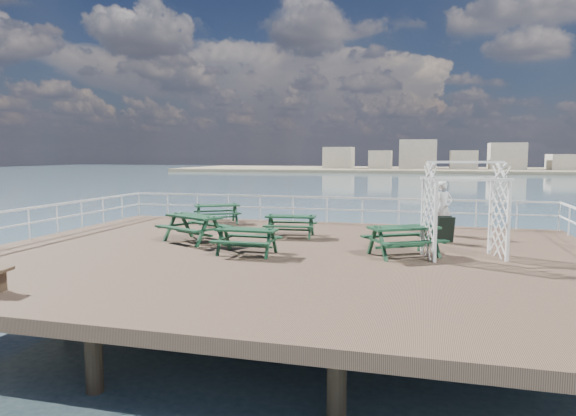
# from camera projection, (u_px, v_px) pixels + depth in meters

# --- Properties ---
(ground) EXTENTS (18.00, 14.00, 0.30)m
(ground) POSITION_uv_depth(u_px,v_px,m) (284.00, 257.00, 14.97)
(ground) COLOR brown
(ground) RESTS_ON ground
(sea_backdrop) EXTENTS (300.00, 300.00, 9.20)m
(sea_backdrop) POSITION_uv_depth(u_px,v_px,m) (457.00, 166.00, 140.64)
(sea_backdrop) COLOR #415D6D
(sea_backdrop) RESTS_ON ground
(railing) EXTENTS (17.77, 13.76, 1.10)m
(railing) POSITION_uv_depth(u_px,v_px,m) (302.00, 213.00, 17.35)
(railing) COLOR silver
(railing) RESTS_ON ground
(picnic_table_a) EXTENTS (2.29, 2.16, 0.88)m
(picnic_table_a) POSITION_uv_depth(u_px,v_px,m) (217.00, 210.00, 21.22)
(picnic_table_a) COLOR #133620
(picnic_table_a) RESTS_ON ground
(picnic_table_b) EXTENTS (1.82, 1.51, 0.83)m
(picnic_table_b) POSITION_uv_depth(u_px,v_px,m) (291.00, 221.00, 17.79)
(picnic_table_b) COLOR #133620
(picnic_table_b) RESTS_ON ground
(picnic_table_c) EXTENTS (2.48, 2.35, 0.95)m
(picnic_table_c) POSITION_uv_depth(u_px,v_px,m) (404.00, 235.00, 14.40)
(picnic_table_c) COLOR #133620
(picnic_table_c) RESTS_ON ground
(picnic_table_d) EXTENTS (2.54, 2.37, 0.99)m
(picnic_table_d) POSITION_uv_depth(u_px,v_px,m) (194.00, 223.00, 16.73)
(picnic_table_d) COLOR #133620
(picnic_table_d) RESTS_ON ground
(picnic_table_e) EXTENTS (1.74, 1.41, 0.84)m
(picnic_table_e) POSITION_uv_depth(u_px,v_px,m) (247.00, 236.00, 14.62)
(picnic_table_e) COLOR #133620
(picnic_table_e) RESTS_ON ground
(trellis_arbor) EXTENTS (2.40, 1.75, 2.67)m
(trellis_arbor) POSITION_uv_depth(u_px,v_px,m) (464.00, 215.00, 14.06)
(trellis_arbor) COLOR silver
(trellis_arbor) RESTS_ON ground
(sandwich_board) EXTENTS (0.61, 0.52, 0.87)m
(sandwich_board) POSITION_uv_depth(u_px,v_px,m) (445.00, 230.00, 16.57)
(sandwich_board) COLOR black
(sandwich_board) RESTS_ON ground
(person) EXTENTS (0.84, 0.76, 1.93)m
(person) POSITION_uv_depth(u_px,v_px,m) (443.00, 208.00, 18.13)
(person) COLOR silver
(person) RESTS_ON ground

